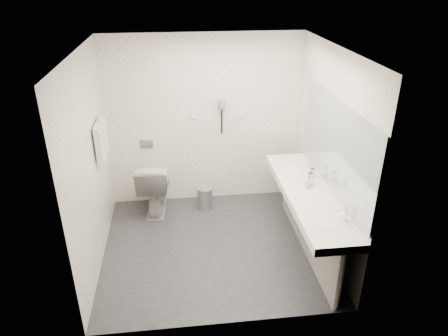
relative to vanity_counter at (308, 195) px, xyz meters
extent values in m
plane|color=#2B2C30|center=(-1.12, 0.20, -0.80)|extent=(2.80, 2.80, 0.00)
plane|color=white|center=(-1.12, 0.20, 1.70)|extent=(2.80, 2.80, 0.00)
plane|color=white|center=(-1.12, 1.50, 0.45)|extent=(2.80, 0.00, 2.80)
plane|color=white|center=(-1.12, -1.10, 0.45)|extent=(2.80, 0.00, 2.80)
plane|color=white|center=(-2.52, 0.20, 0.45)|extent=(0.00, 2.60, 2.60)
plane|color=white|center=(0.27, 0.20, 0.45)|extent=(0.00, 2.60, 2.60)
cube|color=white|center=(0.00, 0.00, 0.00)|extent=(0.55, 2.20, 0.10)
cube|color=gray|center=(0.02, 0.00, -0.42)|extent=(0.03, 2.15, 0.75)
cylinder|color=silver|center=(0.05, -1.04, -0.42)|extent=(0.06, 0.06, 0.75)
cylinder|color=silver|center=(0.05, 1.04, -0.42)|extent=(0.06, 0.06, 0.75)
cube|color=#B2BCC6|center=(0.26, 0.00, 0.65)|extent=(0.02, 2.20, 1.05)
ellipsoid|color=white|center=(0.00, -0.65, 0.04)|extent=(0.40, 0.31, 0.05)
ellipsoid|color=white|center=(0.00, 0.65, 0.04)|extent=(0.40, 0.31, 0.05)
cylinder|color=silver|center=(0.19, -0.65, 0.12)|extent=(0.04, 0.04, 0.15)
cylinder|color=silver|center=(0.19, 0.65, 0.12)|extent=(0.04, 0.04, 0.15)
imported|color=silver|center=(0.02, 0.09, 0.11)|extent=(0.06, 0.06, 0.12)
imported|color=silver|center=(0.09, 0.15, 0.09)|extent=(0.09, 0.09, 0.08)
cylinder|color=silver|center=(0.09, 0.23, 0.11)|extent=(0.08, 0.08, 0.12)
cylinder|color=silver|center=(0.16, 0.37, 0.11)|extent=(0.07, 0.07, 0.12)
imported|color=white|center=(-1.89, 1.21, -0.40)|extent=(0.51, 0.83, 0.80)
cube|color=#B2B5BA|center=(-1.98, 1.49, 0.15)|extent=(0.18, 0.02, 0.12)
cylinder|color=#B2B5BA|center=(-1.16, 1.18, -0.64)|extent=(0.26, 0.26, 0.32)
cylinder|color=#B2B5BA|center=(-1.16, 1.18, -0.47)|extent=(0.23, 0.23, 0.02)
cylinder|color=silver|center=(-2.47, 0.75, 0.75)|extent=(0.02, 0.62, 0.02)
cube|color=silver|center=(-2.46, 0.61, 0.53)|extent=(0.07, 0.24, 0.48)
cube|color=silver|center=(-2.46, 0.89, 0.53)|extent=(0.07, 0.24, 0.48)
cube|color=gray|center=(-0.88, 1.47, 0.70)|extent=(0.10, 0.04, 0.14)
cylinder|color=gray|center=(-0.88, 1.40, 0.73)|extent=(0.08, 0.14, 0.08)
cylinder|color=black|center=(-0.88, 1.46, 0.45)|extent=(0.02, 0.02, 0.35)
cube|color=white|center=(-1.27, 1.49, 0.55)|extent=(0.09, 0.02, 0.09)
cube|color=white|center=(-0.57, 1.49, 0.55)|extent=(0.09, 0.02, 0.09)
camera|label=1|loc=(-1.52, -4.17, 2.48)|focal=33.20mm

